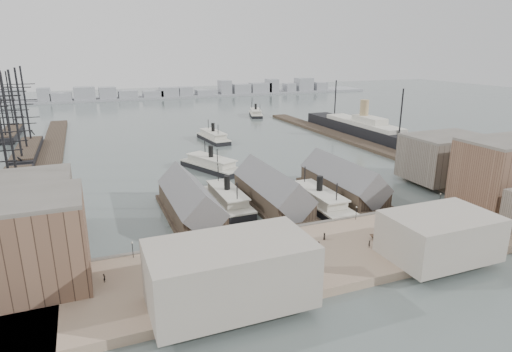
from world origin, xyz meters
name	(u,v)px	position (x,y,z in m)	size (l,w,h in m)	color
ground	(296,225)	(0.00, 0.00, 0.00)	(900.00, 900.00, 0.00)	#4A5553
quay	(334,252)	(0.00, -20.00, 1.00)	(180.00, 30.00, 2.00)	#8D755F
seawall	(305,228)	(0.00, -5.20, 1.15)	(180.00, 1.20, 2.30)	#59544C
west_wharf	(50,161)	(-68.00, 100.00, 0.80)	(10.00, 220.00, 1.60)	#2D231C
east_wharf	(350,140)	(78.00, 90.00, 0.80)	(10.00, 180.00, 1.60)	#2D231C
ferry_shed_west	(190,202)	(-26.00, 16.88, 4.64)	(14.00, 42.00, 12.60)	#2D231C
ferry_shed_center	(272,191)	(0.00, 16.88, 4.64)	(14.00, 42.00, 12.60)	#2D231C
ferry_shed_east	(343,182)	(26.00, 16.88, 4.64)	(14.00, 42.00, 12.60)	#2D231C
warehouse_west_back	(18,207)	(-70.00, 18.00, 9.00)	(26.00, 20.00, 14.00)	#60564C
warehouse_east_front	(509,172)	(66.00, -12.00, 11.50)	(30.00, 18.00, 19.00)	brown
warehouse_east_back	(445,158)	(68.00, 15.00, 9.50)	(28.00, 20.00, 15.00)	#60564C
street_bldg_center	(440,235)	(20.00, -32.00, 7.00)	(24.00, 16.00, 10.00)	gray
street_bldg_west	(230,273)	(-30.00, -32.00, 8.00)	(30.00, 16.00, 12.00)	gray
lamp_post_far_w	(132,247)	(-45.00, -7.00, 4.71)	(0.44, 0.44, 3.92)	black
lamp_post_near_w	(256,227)	(-15.00, -7.00, 4.71)	(0.44, 0.44, 3.92)	black
lamp_post_near_e	(356,210)	(15.00, -7.00, 4.71)	(0.44, 0.44, 3.92)	black
lamp_post_far_e	(440,197)	(45.00, -7.00, 4.71)	(0.44, 0.44, 3.92)	black
far_shore	(137,95)	(-2.07, 334.14, 3.91)	(500.00, 40.00, 15.72)	gray
ferry_docked_west	(227,198)	(-13.00, 21.79, 2.43)	(8.72, 29.08, 10.39)	black
ferry_docked_east	(319,200)	(13.00, 9.81, 2.51)	(8.99, 29.97, 10.70)	black
ferry_open_near	(211,164)	(-6.38, 62.78, 2.53)	(20.46, 31.36, 10.81)	black
ferry_open_mid	(213,137)	(10.51, 117.19, 2.40)	(11.46, 29.34, 10.22)	black
ferry_open_far	(256,113)	(63.76, 189.27, 2.22)	(15.12, 27.63, 9.45)	black
sailing_ship_near	(8,193)	(-77.54, 51.32, 2.96)	(9.80, 67.52, 40.29)	black
sailing_ship_mid	(27,150)	(-77.91, 117.17, 2.83)	(9.63, 55.62, 39.57)	black
sailing_ship_far	(11,132)	(-91.25, 170.61, 2.52)	(8.50, 47.24, 34.96)	black
ocean_steamer	(363,129)	(92.00, 98.09, 4.37)	(13.92, 101.69, 20.34)	black
tram	(489,204)	(55.01, -15.82, 4.04)	(3.62, 11.38, 3.99)	black
horse_cart_left	(161,274)	(-40.73, -18.33, 2.82)	(4.32, 4.24, 1.64)	black
horse_cart_center	(313,245)	(-4.79, -18.22, 2.81)	(4.98, 2.14, 1.58)	black
horse_cart_right	(381,234)	(14.20, -19.15, 2.84)	(4.83, 2.46, 1.67)	black
pedestrian_0	(104,278)	(-51.65, -15.74, 2.90)	(0.66, 0.48, 1.80)	black
pedestrian_1	(165,284)	(-40.58, -22.63, 2.84)	(0.82, 0.64, 1.68)	black
pedestrian_2	(216,249)	(-26.67, -11.38, 2.82)	(1.06, 0.61, 1.65)	black
pedestrian_3	(313,260)	(-8.52, -24.85, 2.82)	(0.96, 0.40, 1.65)	black
pedestrian_4	(324,236)	(0.27, -14.92, 2.87)	(0.85, 0.55, 1.74)	black
pedestrian_5	(369,244)	(7.92, -22.78, 2.89)	(0.65, 0.48, 1.79)	black
pedestrian_6	(416,220)	(29.03, -14.98, 2.87)	(0.84, 0.66, 1.74)	black
pedestrian_7	(462,231)	(34.30, -25.45, 2.89)	(1.15, 0.66, 1.78)	black
pedestrian_8	(458,211)	(45.10, -14.06, 2.85)	(1.00, 0.42, 1.70)	black
pedestrian_9	(478,214)	(48.25, -18.20, 2.86)	(0.85, 0.55, 1.73)	black
pedestrian_10	(293,239)	(-7.80, -13.74, 2.90)	(0.88, 0.57, 1.79)	black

